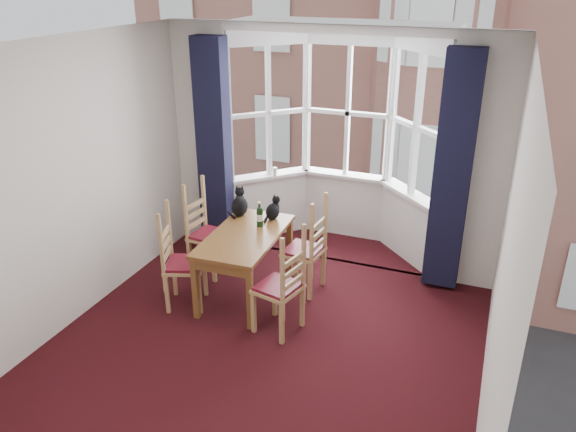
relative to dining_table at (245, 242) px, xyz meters
The scene contains 21 objects.
floor 1.39m from the dining_table, 62.90° to the right, with size 4.50×4.50×0.00m, color black.
ceiling 2.49m from the dining_table, 62.90° to the right, with size 4.50×4.50×0.00m, color white.
wall_left 1.96m from the dining_table, 142.52° to the right, with size 4.50×4.50×0.00m, color silver.
wall_right 2.89m from the dining_table, 23.25° to the right, with size 4.50×4.50×0.00m, color silver.
wall_near 3.48m from the dining_table, 80.45° to the right, with size 4.00×4.00×0.00m, color silver.
wall_back_pier_left 1.76m from the dining_table, 133.40° to the left, with size 0.70×0.12×2.80m, color silver.
wall_back_pier_right 2.61m from the dining_table, 27.43° to the left, with size 0.70×0.12×2.80m, color silver.
bay_window 1.91m from the dining_table, 71.16° to the left, with size 2.76×0.94×2.80m.
curtain_left 1.48m from the dining_table, 131.48° to the left, with size 0.38×0.22×2.60m, color black.
curtain_right 2.32m from the dining_table, 26.03° to the left, with size 0.38×0.22×2.60m, color black.
dining_table is the anchor object (origin of this frame).
chair_left_near 0.76m from the dining_table, 142.19° to the right, with size 0.52×0.53×0.92m.
chair_left_far 0.78m from the dining_table, 156.62° to the left, with size 0.44×0.46×0.92m.
chair_right_near 0.87m from the dining_table, 37.55° to the right, with size 0.48×0.50×0.92m.
chair_right_far 0.74m from the dining_table, 26.45° to the left, with size 0.44×0.46×0.92m.
cat_left 0.57m from the dining_table, 121.42° to the left, with size 0.25×0.29×0.34m.
cat_right 0.54m from the dining_table, 75.26° to the left, with size 0.19×0.23×0.28m.
wine_bottle 0.34m from the dining_table, 75.08° to the left, with size 0.07×0.07×0.28m.
candle_tall 1.55m from the dining_table, 100.35° to the left, with size 0.06×0.06×0.11m, color white.
street 31.85m from the dining_table, 88.96° to the left, with size 80.00×80.00×0.00m, color #333335.
tenement_building 12.96m from the dining_table, 87.50° to the left, with size 18.40×7.80×15.20m.
Camera 1 is at (1.84, -3.77, 3.33)m, focal length 35.00 mm.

